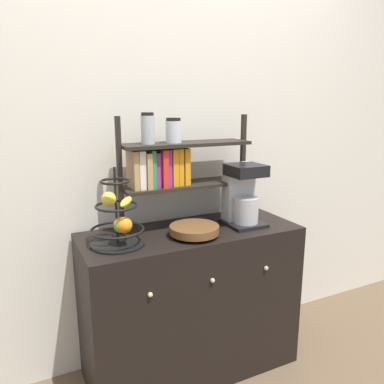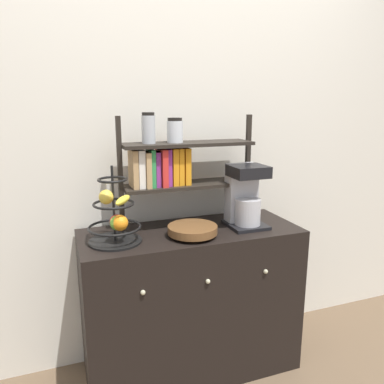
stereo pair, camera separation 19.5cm
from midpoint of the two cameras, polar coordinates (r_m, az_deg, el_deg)
name	(u,v)px [view 2 (the right image)]	position (r m, az deg, el deg)	size (l,w,h in m)	color
wall_back	(175,139)	(2.16, -0.09, 8.13)	(7.00, 0.05, 2.60)	silver
sideboard	(191,301)	(2.18, 2.54, -16.35)	(1.17, 0.49, 0.84)	black
coffee_maker	(245,196)	(2.08, 10.71, -0.62)	(0.20, 0.22, 0.34)	black
fruit_stand	(115,218)	(1.81, -8.61, -4.05)	(0.26, 0.26, 0.38)	black
wooden_bowl	(193,230)	(1.91, 3.02, -5.85)	(0.25, 0.25, 0.06)	brown
shelf_hutch	(171,162)	(1.98, -0.44, 4.50)	(0.75, 0.20, 0.62)	black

